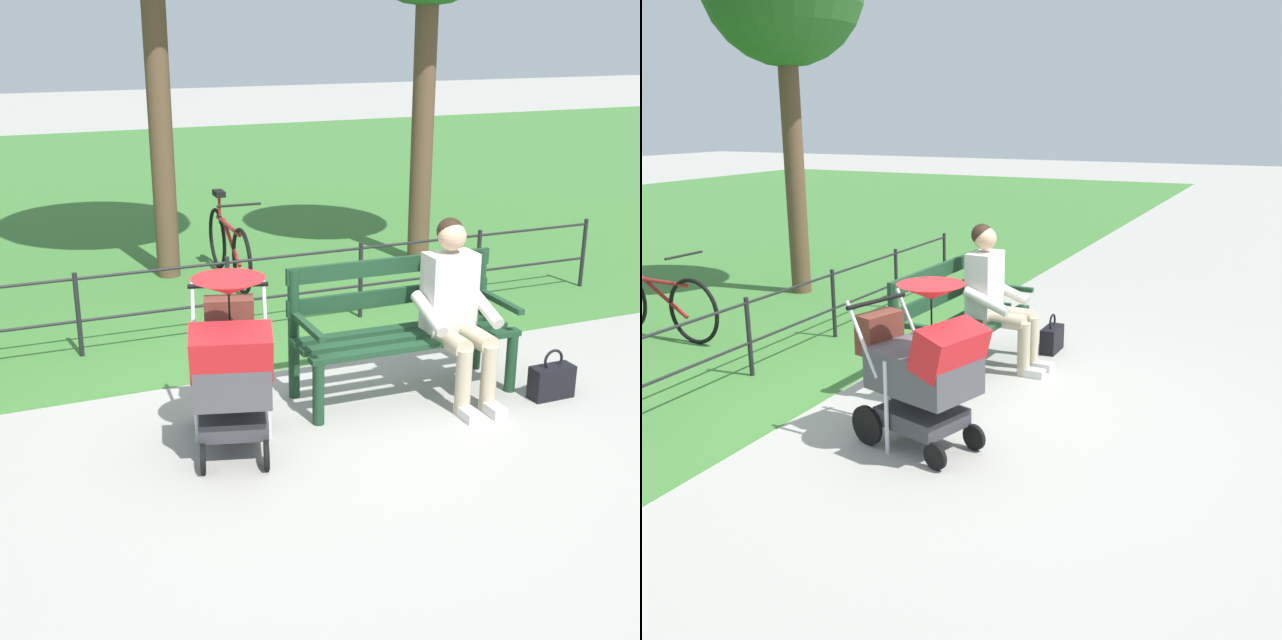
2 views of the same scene
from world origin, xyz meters
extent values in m
plane|color=#9E9B93|center=(0.00, 0.00, 0.00)|extent=(60.00, 60.00, 0.00)
cube|color=#3D7533|center=(0.00, -8.80, 0.00)|extent=(40.00, 16.00, 0.01)
cube|color=#193D23|center=(-0.80, -0.18, 0.45)|extent=(1.60, 0.14, 0.04)
cube|color=#193D23|center=(-0.80, 0.00, 0.45)|extent=(1.60, 0.14, 0.04)
cube|color=#193D23|center=(-0.79, 0.18, 0.45)|extent=(1.60, 0.14, 0.04)
cube|color=#193D23|center=(-0.80, -0.28, 0.67)|extent=(1.60, 0.08, 0.12)
cube|color=#193D23|center=(-0.80, -0.28, 0.90)|extent=(1.60, 0.08, 0.12)
cylinder|color=#193D23|center=(-1.54, 0.22, 0.23)|extent=(0.08, 0.08, 0.45)
cylinder|color=#193D23|center=(-1.55, -0.26, 0.47)|extent=(0.08, 0.08, 0.95)
cube|color=#193D23|center=(-1.55, 0.02, 0.63)|extent=(0.07, 0.56, 0.04)
cylinder|color=#193D23|center=(-0.04, 0.18, 0.23)|extent=(0.08, 0.08, 0.45)
cylinder|color=#193D23|center=(-0.05, -0.30, 0.47)|extent=(0.08, 0.08, 0.95)
cube|color=#193D23|center=(-0.05, -0.02, 0.63)|extent=(0.07, 0.56, 0.04)
cylinder|color=tan|center=(-1.22, 0.22, 0.47)|extent=(0.15, 0.40, 0.14)
cylinder|color=tan|center=(-1.02, 0.22, 0.47)|extent=(0.15, 0.40, 0.14)
cylinder|color=tan|center=(-1.21, 0.42, 0.24)|extent=(0.11, 0.11, 0.47)
cylinder|color=tan|center=(-1.01, 0.42, 0.24)|extent=(0.11, 0.11, 0.47)
cube|color=silver|center=(-1.21, 0.50, 0.04)|extent=(0.11, 0.22, 0.07)
cube|color=silver|center=(-1.01, 0.50, 0.04)|extent=(0.11, 0.22, 0.07)
cube|color=beige|center=(-1.12, 0.00, 0.75)|extent=(0.37, 0.23, 0.56)
cylinder|color=beige|center=(-1.34, 0.13, 0.65)|extent=(0.10, 0.43, 0.23)
cylinder|color=beige|center=(-0.90, 0.11, 0.65)|extent=(0.10, 0.43, 0.23)
sphere|color=tan|center=(-1.12, 0.00, 1.15)|extent=(0.20, 0.20, 0.20)
sphere|color=black|center=(-1.12, -0.03, 1.18)|extent=(0.19, 0.19, 0.19)
cylinder|color=black|center=(0.28, 0.06, 0.14)|extent=(0.11, 0.28, 0.28)
cylinder|color=black|center=(0.72, -0.07, 0.14)|extent=(0.11, 0.28, 0.28)
cylinder|color=black|center=(0.49, 0.62, 0.09)|extent=(0.08, 0.18, 0.18)
cylinder|color=black|center=(0.85, 0.52, 0.09)|extent=(0.08, 0.18, 0.18)
cube|color=#38383D|center=(0.58, 0.28, 0.22)|extent=(0.55, 0.62, 0.12)
cylinder|color=silver|center=(0.34, 0.25, 0.33)|extent=(0.03, 0.03, 0.65)
cylinder|color=silver|center=(0.78, 0.12, 0.33)|extent=(0.03, 0.03, 0.65)
cube|color=#47474C|center=(0.59, 0.30, 0.55)|extent=(0.63, 0.78, 0.28)
cube|color=red|center=(0.66, 0.53, 0.75)|extent=(0.55, 0.43, 0.33)
cylinder|color=black|center=(0.47, -0.12, 0.95)|extent=(0.51, 0.17, 0.03)
cylinder|color=silver|center=(0.27, 0.04, 0.75)|extent=(0.11, 0.29, 0.49)
cylinder|color=silver|center=(0.72, -0.09, 0.75)|extent=(0.11, 0.29, 0.49)
cone|color=red|center=(0.61, 0.38, 1.10)|extent=(0.55, 0.55, 0.10)
cylinder|color=black|center=(0.61, 0.38, 0.92)|extent=(0.01, 0.01, 0.30)
cube|color=brown|center=(0.47, -0.10, 0.73)|extent=(0.35, 0.24, 0.28)
cube|color=black|center=(-1.75, 0.43, 0.12)|extent=(0.32, 0.14, 0.24)
torus|color=black|center=(-1.75, 0.43, 0.29)|extent=(0.16, 0.02, 0.16)
cylinder|color=black|center=(-3.73, -1.70, 0.35)|extent=(0.04, 0.04, 0.70)
cylinder|color=black|center=(-2.49, -1.70, 0.35)|extent=(0.04, 0.04, 0.70)
cylinder|color=black|center=(-1.24, -1.70, 0.35)|extent=(0.04, 0.04, 0.70)
cylinder|color=black|center=(0.00, -1.70, 0.35)|extent=(0.04, 0.04, 0.70)
cylinder|color=black|center=(1.24, -1.70, 0.35)|extent=(0.04, 0.04, 0.70)
cylinder|color=black|center=(0.00, -1.70, 0.65)|extent=(7.46, 0.02, 0.02)
cylinder|color=black|center=(0.00, -1.70, 0.30)|extent=(7.46, 0.02, 0.02)
cylinder|color=brown|center=(0.05, -3.71, 1.77)|extent=(0.24, 0.24, 3.53)
cylinder|color=brown|center=(-2.67, -3.20, 1.49)|extent=(0.24, 0.24, 2.98)
torus|color=black|center=(-0.48, -2.81, 0.33)|extent=(0.07, 0.66, 0.66)
torus|color=black|center=(-0.53, -3.81, 0.33)|extent=(0.07, 0.66, 0.66)
cylinder|color=maroon|center=(-0.50, -3.31, 0.58)|extent=(0.08, 0.90, 0.04)
cylinder|color=maroon|center=(-0.50, -3.21, 0.43)|extent=(0.07, 0.63, 0.38)
cylinder|color=maroon|center=(-0.52, -3.66, 0.68)|extent=(0.03, 0.03, 0.30)
cube|color=black|center=(-0.52, -3.66, 0.85)|extent=(0.11, 0.20, 0.06)
cylinder|color=black|center=(-0.48, -2.86, 0.88)|extent=(0.44, 0.04, 0.02)
camera|label=1|loc=(1.98, 4.99, 2.56)|focal=48.18mm
camera|label=2|loc=(4.54, 2.44, 2.18)|focal=40.55mm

